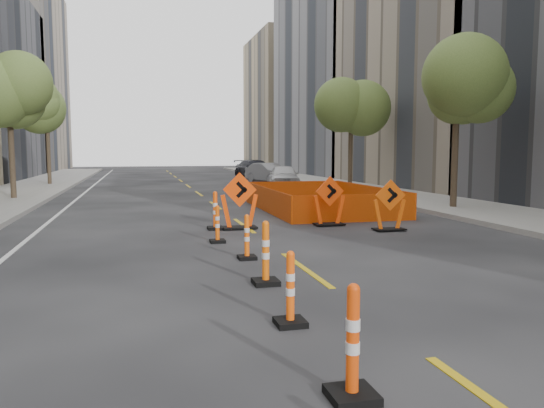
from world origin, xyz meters
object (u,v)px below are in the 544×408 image
object	(u,v)px
chevron_sign_right	(390,205)
parked_car_mid	(269,173)
channelizer_2	(353,342)
channelizer_6	(217,224)
chevron_sign_center	(329,201)
channelizer_4	(266,253)
parked_car_near	(284,176)
channelizer_7	(215,211)
chevron_sign_left	(239,201)
channelizer_5	(247,237)
channelizer_3	(290,288)
parked_car_far	(255,169)

from	to	relation	value
chevron_sign_right	parked_car_mid	distance (m)	22.06
channelizer_2	channelizer_6	distance (m)	8.46
chevron_sign_center	channelizer_4	bearing A→B (deg)	-122.41
channelizer_2	parked_car_near	distance (m)	26.75
channelizer_7	chevron_sign_left	xyz separation A→B (m)	(0.69, -0.06, 0.26)
channelizer_2	channelizer_7	size ratio (longest dim) A/B	0.99
channelizer_4	chevron_sign_center	size ratio (longest dim) A/B	0.73
channelizer_5	parked_car_near	world-z (taller)	parked_car_near
channelizer_2	parked_car_near	xyz separation A→B (m)	(6.54, 25.94, 0.16)
channelizer_3	channelizer_4	distance (m)	2.12
channelizer_6	parked_car_far	distance (m)	28.78
channelizer_4	chevron_sign_left	world-z (taller)	chevron_sign_left
chevron_sign_center	parked_car_near	xyz separation A→B (m)	(2.85, 15.40, -0.04)
channelizer_3	parked_car_far	bearing A→B (deg)	78.31
channelizer_6	parked_car_far	bearing A→B (deg)	75.72
channelizer_4	parked_car_mid	xyz separation A→B (m)	(6.71, 26.91, 0.14)
channelizer_4	chevron_sign_left	distance (m)	6.33
chevron_sign_center	chevron_sign_right	bearing A→B (deg)	-50.51
channelizer_6	chevron_sign_left	size ratio (longest dim) A/B	0.57
channelizer_4	channelizer_6	world-z (taller)	channelizer_4
channelizer_2	channelizer_4	bearing A→B (deg)	87.13
parked_car_mid	chevron_sign_left	bearing A→B (deg)	-125.90
channelizer_5	parked_car_far	bearing A→B (deg)	77.24
chevron_sign_left	parked_car_mid	bearing A→B (deg)	98.31
channelizer_3	chevron_sign_left	bearing A→B (deg)	83.72
channelizer_6	channelizer_7	world-z (taller)	channelizer_7
channelizer_4	channelizer_7	xyz separation A→B (m)	(0.05, 6.34, 0.00)
chevron_sign_right	parked_car_mid	xyz separation A→B (m)	(1.95, 21.97, -0.04)
channelizer_2	channelizer_3	distance (m)	2.12
channelizer_7	chevron_sign_center	size ratio (longest dim) A/B	0.74
channelizer_7	parked_car_mid	bearing A→B (deg)	72.07
channelizer_7	parked_car_far	xyz separation A→B (m)	(6.85, 25.77, 0.19)
channelizer_5	chevron_sign_right	bearing A→B (deg)	31.26
chevron_sign_center	parked_car_mid	size ratio (longest dim) A/B	0.36
chevron_sign_right	parked_car_far	world-z (taller)	parked_car_far
channelizer_2	parked_car_far	distance (m)	37.04
chevron_sign_center	parked_car_far	bearing A→B (deg)	78.87
channelizer_6	chevron_sign_center	world-z (taller)	chevron_sign_center
channelizer_6	parked_car_mid	xyz separation A→B (m)	(6.90, 22.68, 0.22)
channelizer_4	channelizer_2	bearing A→B (deg)	-92.87
channelizer_7	chevron_sign_center	world-z (taller)	chevron_sign_center
channelizer_6	chevron_sign_left	bearing A→B (deg)	65.43
channelizer_5	chevron_sign_left	size ratio (longest dim) A/B	0.58
channelizer_6	chevron_sign_right	size ratio (longest dim) A/B	0.64
channelizer_2	channelizer_6	world-z (taller)	channelizer_2
parked_car_near	channelizer_3	bearing A→B (deg)	-94.01
channelizer_7	chevron_sign_center	bearing A→B (deg)	-0.60
channelizer_5	channelizer_6	xyz separation A→B (m)	(-0.30, 2.11, -0.01)
channelizer_2	chevron_sign_left	world-z (taller)	chevron_sign_left
chevron_sign_left	parked_car_near	xyz separation A→B (m)	(5.59, 15.43, -0.11)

